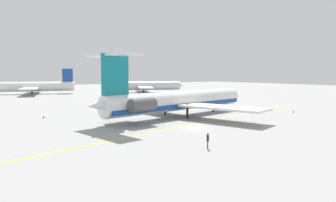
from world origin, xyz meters
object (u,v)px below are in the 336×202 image
object	(u,v)px
airliner_mid_right	(146,86)
ground_crew_near_nose	(172,99)
airliner_mid_left	(29,87)
safety_cone_wingtip	(44,117)
safety_cone_nose	(293,112)
ground_crew_near_tail	(176,100)
main_jetliner	(176,101)
ground_crew_starboard	(208,139)
ground_crew_portside	(169,100)

from	to	relation	value
airliner_mid_right	ground_crew_near_nose	world-z (taller)	airliner_mid_right
airliner_mid_left	airliner_mid_right	distance (m)	46.47
safety_cone_wingtip	safety_cone_nose	bearing A→B (deg)	-26.73
airliner_mid_left	ground_crew_near_tail	bearing A→B (deg)	128.15
airliner_mid_left	ground_crew_near_nose	distance (m)	65.97
main_jetliner	safety_cone_nose	world-z (taller)	main_jetliner
airliner_mid_left	main_jetliner	bearing A→B (deg)	113.69
main_jetliner	ground_crew_near_tail	xyz separation A→B (m)	(15.06, 19.82, -2.06)
airliner_mid_right	safety_cone_wingtip	distance (m)	76.51
airliner_mid_right	safety_cone_wingtip	world-z (taller)	airliner_mid_right
ground_crew_starboard	airliner_mid_left	bearing A→B (deg)	-55.58
main_jetliner	ground_crew_near_nose	size ratio (longest dim) A/B	22.84
ground_crew_near_tail	safety_cone_wingtip	distance (m)	36.81
main_jetliner	ground_crew_starboard	bearing A→B (deg)	-127.82
airliner_mid_left	ground_crew_near_tail	distance (m)	68.64
ground_crew_near_nose	safety_cone_wingtip	size ratio (longest dim) A/B	3.11
airliner_mid_right	ground_crew_starboard	bearing A→B (deg)	-91.02
main_jetliner	safety_cone_nose	xyz separation A→B (m)	(23.76, -9.67, -2.84)
safety_cone_nose	main_jetliner	bearing A→B (deg)	157.86
airliner_mid_right	ground_crew_portside	distance (m)	50.60
safety_cone_nose	ground_crew_portside	bearing A→B (deg)	110.25
ground_crew_portside	ground_crew_near_tail	bearing A→B (deg)	-132.56
safety_cone_nose	airliner_mid_left	bearing A→B (deg)	109.39
main_jetliner	ground_crew_near_tail	distance (m)	24.98
main_jetliner	ground_crew_starboard	world-z (taller)	main_jetliner
airliner_mid_left	safety_cone_wingtip	xyz separation A→B (m)	(-11.88, -71.08, -2.69)
ground_crew_near_nose	ground_crew_portside	size ratio (longest dim) A/B	1.00
main_jetliner	airliner_mid_left	size ratio (longest dim) A/B	1.18
airliner_mid_right	ground_crew_starboard	distance (m)	99.26
airliner_mid_right	safety_cone_wingtip	bearing A→B (deg)	-109.34
main_jetliner	safety_cone_wingtip	xyz separation A→B (m)	(-21.09, 12.92, -2.84)
ground_crew_near_nose	ground_crew_near_tail	xyz separation A→B (m)	(-0.70, -3.14, -0.03)
airliner_mid_left	ground_crew_near_nose	size ratio (longest dim) A/B	19.35
ground_crew_near_nose	safety_cone_nose	distance (m)	33.61
main_jetliner	ground_crew_near_nose	world-z (taller)	main_jetliner
airliner_mid_right	ground_crew_portside	world-z (taller)	airliner_mid_right
airliner_mid_right	ground_crew_near_nose	xyz separation A→B (m)	(-17.98, -43.26, -1.82)
airliner_mid_right	safety_cone_nose	size ratio (longest dim) A/B	56.94
ground_crew_starboard	safety_cone_wingtip	bearing A→B (deg)	-39.46
airliner_mid_left	ground_crew_starboard	bearing A→B (deg)	105.89
main_jetliner	ground_crew_portside	xyz separation A→B (m)	(12.73, 20.22, -2.02)
safety_cone_wingtip	ground_crew_starboard	bearing A→B (deg)	-75.42
airliner_mid_left	safety_cone_wingtip	size ratio (longest dim) A/B	60.25
ground_crew_portside	ground_crew_starboard	distance (m)	48.81
ground_crew_near_tail	ground_crew_starboard	distance (m)	49.69
ground_crew_near_tail	ground_crew_portside	bearing A→B (deg)	-109.79
main_jetliner	safety_cone_wingtip	distance (m)	24.90
airliner_mid_right	ground_crew_near_tail	bearing A→B (deg)	-85.46
ground_crew_near_tail	safety_cone_wingtip	size ratio (longest dim) A/B	3.03
airliner_mid_left	airliner_mid_right	xyz separation A→B (m)	(42.94, -17.77, -0.06)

